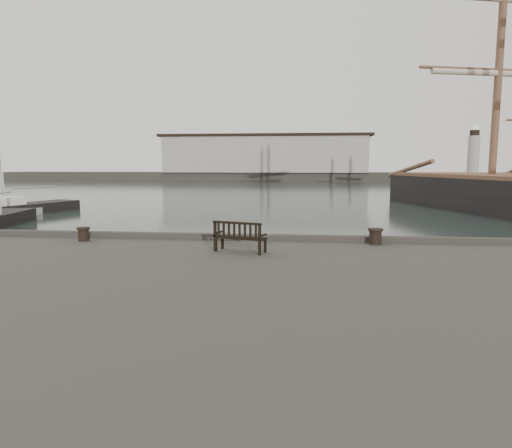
{
  "coord_description": "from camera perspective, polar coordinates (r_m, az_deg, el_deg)",
  "views": [
    {
      "loc": [
        1.4,
        -13.65,
        3.84
      ],
      "look_at": [
        -0.02,
        -0.5,
        2.1
      ],
      "focal_mm": 32.0,
      "sensor_mm": 36.0,
      "label": 1
    }
  ],
  "objects": [
    {
      "name": "ground",
      "position": [
        14.25,
        0.3,
        -8.14
      ],
      "size": [
        400.0,
        400.0,
        0.0
      ],
      "primitive_type": "plane",
      "color": "black",
      "rests_on": "ground"
    },
    {
      "name": "bollard_left",
      "position": [
        14.56,
        -20.75,
        -1.19
      ],
      "size": [
        0.4,
        0.4,
        0.41
      ],
      "primitive_type": "cylinder",
      "rotation": [
        0.0,
        0.0,
        -0.03
      ],
      "color": "black",
      "rests_on": "quay"
    },
    {
      "name": "breakwater",
      "position": [
        105.82,
        2.97,
        7.72
      ],
      "size": [
        140.0,
        9.5,
        12.2
      ],
      "color": "#383530",
      "rests_on": "ground"
    },
    {
      "name": "bench",
      "position": [
        11.89,
        -2.02,
        -2.33
      ],
      "size": [
        1.45,
        0.86,
        0.79
      ],
      "rotation": [
        0.0,
        0.0,
        -0.3
      ],
      "color": "black",
      "rests_on": "quay"
    },
    {
      "name": "bollard_right",
      "position": [
        13.46,
        14.69,
        -1.52
      ],
      "size": [
        0.54,
        0.54,
        0.46
      ],
      "primitive_type": "cylinder",
      "rotation": [
        0.0,
        0.0,
        0.3
      ],
      "color": "black",
      "rests_on": "quay"
    },
    {
      "name": "yacht_b",
      "position": [
        39.17,
        -28.39,
        1.32
      ],
      "size": [
        6.14,
        11.4,
        14.68
      ],
      "rotation": [
        0.0,
        0.0,
        -0.35
      ],
      "color": "black",
      "rests_on": "ground"
    }
  ]
}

